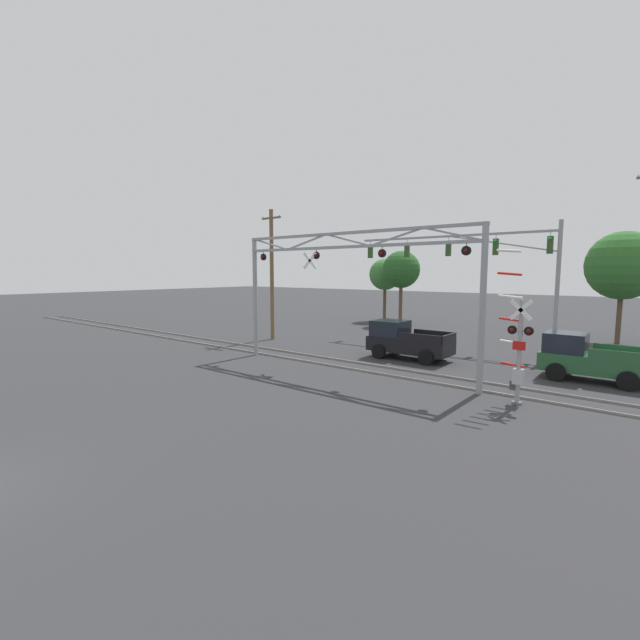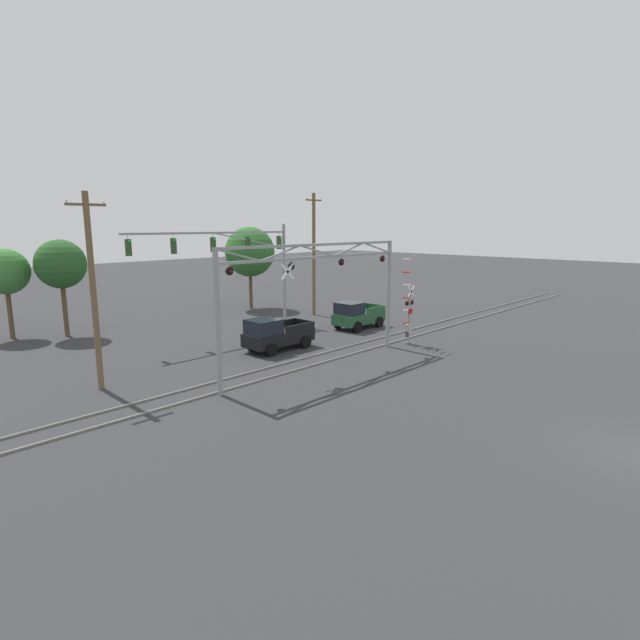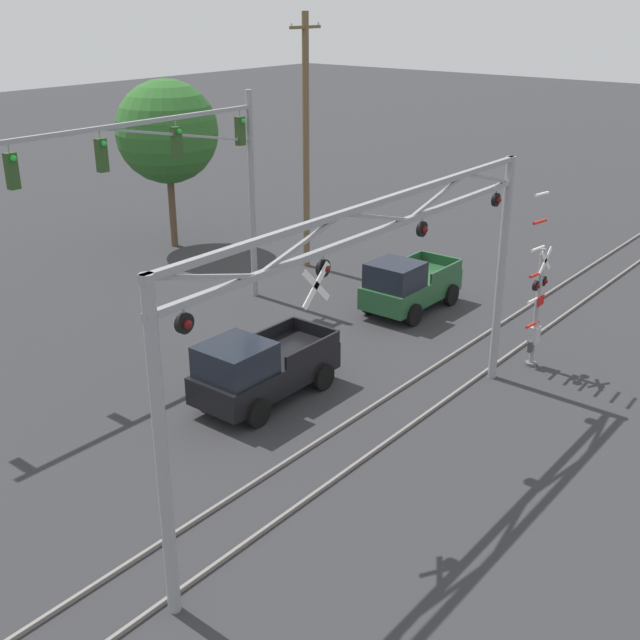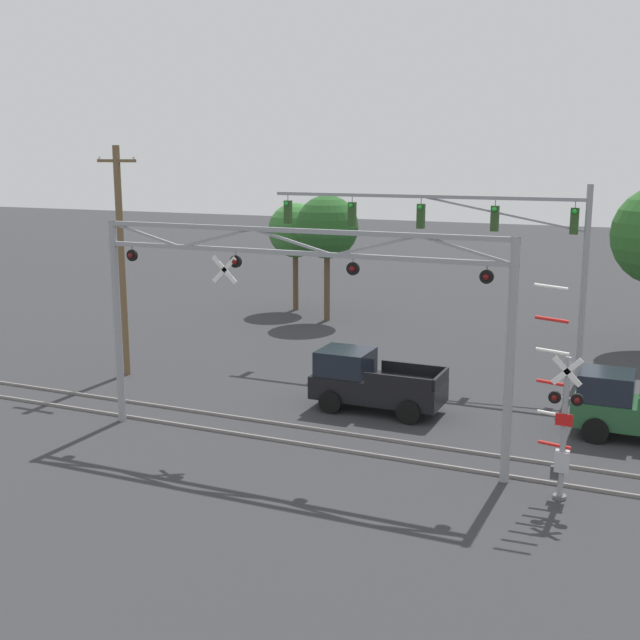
% 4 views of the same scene
% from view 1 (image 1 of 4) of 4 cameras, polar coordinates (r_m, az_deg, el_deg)
% --- Properties ---
extents(rail_track_near, '(80.00, 0.08, 0.10)m').
position_cam_1_polar(rail_track_near, '(21.63, 3.99, -6.48)').
color(rail_track_near, gray).
rests_on(rail_track_near, ground_plane).
extents(rail_track_far, '(80.00, 0.08, 0.10)m').
position_cam_1_polar(rail_track_far, '(22.80, 6.04, -5.83)').
color(rail_track_far, gray).
rests_on(rail_track_far, ground_plane).
extents(crossing_gantry, '(13.24, 0.29, 6.81)m').
position_cam_1_polar(crossing_gantry, '(20.87, 3.62, 5.88)').
color(crossing_gantry, gray).
rests_on(crossing_gantry, ground_plane).
extents(crossing_signal_mast, '(1.40, 0.35, 5.72)m').
position_cam_1_polar(crossing_signal_mast, '(17.25, 24.84, -3.76)').
color(crossing_signal_mast, gray).
rests_on(crossing_signal_mast, ground_plane).
extents(traffic_signal_span, '(13.26, 0.39, 7.84)m').
position_cam_1_polar(traffic_signal_span, '(29.15, 21.56, 7.52)').
color(traffic_signal_span, gray).
rests_on(traffic_signal_span, ground_plane).
extents(pickup_truck_lead, '(4.62, 2.15, 2.10)m').
position_cam_1_polar(pickup_truck_lead, '(24.61, 11.26, -2.71)').
color(pickup_truck_lead, black).
rests_on(pickup_truck_lead, ground_plane).
extents(pickup_truck_following, '(4.26, 2.15, 2.10)m').
position_cam_1_polar(pickup_truck_following, '(22.70, 32.03, -4.34)').
color(pickup_truck_following, '#23512D').
rests_on(pickup_truck_following, ground_plane).
extents(utility_pole_left, '(1.80, 0.28, 9.28)m').
position_cam_1_polar(utility_pole_left, '(31.02, -6.44, 6.21)').
color(utility_pole_left, brown).
rests_on(utility_pole_left, ground_plane).
extents(background_tree_beyond_span, '(3.39, 3.39, 6.81)m').
position_cam_1_polar(background_tree_beyond_span, '(40.00, 10.78, 6.59)').
color(background_tree_beyond_span, brown).
rests_on(background_tree_beyond_span, ground_plane).
extents(background_tree_far_left_verge, '(4.61, 4.61, 7.61)m').
position_cam_1_polar(background_tree_far_left_verge, '(35.50, 35.38, 5.92)').
color(background_tree_far_left_verge, brown).
rests_on(background_tree_far_left_verge, ground_plane).
extents(background_tree_far_right_verge, '(3.13, 3.13, 6.21)m').
position_cam_1_polar(background_tree_far_right_verge, '(43.23, 8.67, 5.99)').
color(background_tree_far_right_verge, brown).
rests_on(background_tree_far_right_verge, ground_plane).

